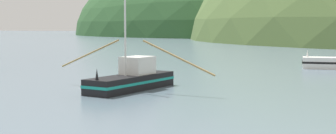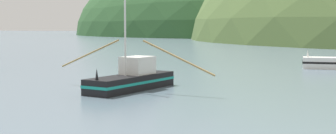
% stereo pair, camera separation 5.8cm
% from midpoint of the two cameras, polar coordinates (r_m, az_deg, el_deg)
% --- Properties ---
extents(hill_far_center, '(174.00, 139.20, 81.37)m').
position_cam_midpoint_polar(hill_far_center, '(208.91, 12.96, 3.73)').
color(hill_far_center, '#2D562D').
rests_on(hill_far_center, ground).
extents(fishing_boat_black, '(11.55, 7.66, 6.57)m').
position_cam_midpoint_polar(fishing_boat_black, '(31.44, -4.29, -1.40)').
color(fishing_boat_black, black).
rests_on(fishing_boat_black, ground).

